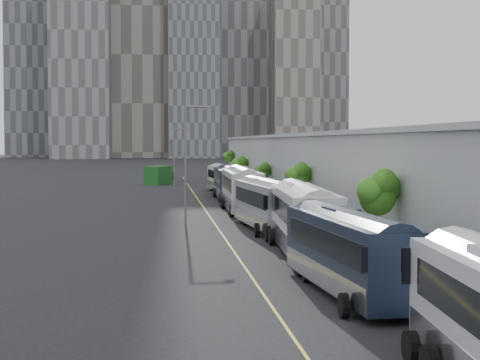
{
  "coord_description": "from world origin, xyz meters",
  "views": [
    {
      "loc": [
        -5.81,
        -10.82,
        6.34
      ],
      "look_at": [
        1.33,
        59.4,
        3.0
      ],
      "focal_mm": 60.0,
      "sensor_mm": 36.0,
      "label": 1
    }
  ],
  "objects": [
    {
      "name": "tree_4",
      "position": [
        5.77,
        103.54,
        3.06
      ],
      "size": [
        2.05,
        2.05,
        4.1
      ],
      "color": "black",
      "rests_on": "ground"
    },
    {
      "name": "street_lamp_near",
      "position": [
        -3.56,
        51.55,
        5.29
      ],
      "size": [
        2.04,
        0.22,
        9.19
      ],
      "color": "#59595E",
      "rests_on": "ground"
    },
    {
      "name": "tree_2",
      "position": [
        5.89,
        55.86,
        3.4
      ],
      "size": [
        1.83,
        1.83,
        4.35
      ],
      "color": "black",
      "rests_on": "ground"
    },
    {
      "name": "bus_1",
      "position": [
        2.0,
        21.57,
        1.48
      ],
      "size": [
        3.25,
        12.17,
        3.52
      ],
      "rotation": [
        0.0,
        0.0,
        0.07
      ],
      "color": "black",
      "rests_on": "ground"
    },
    {
      "name": "tree_3",
      "position": [
        6.03,
        80.13,
        2.85
      ],
      "size": [
        1.53,
        1.53,
        3.65
      ],
      "color": "black",
      "rests_on": "ground"
    },
    {
      "name": "bus_2",
      "position": [
        2.42,
        34.3,
        1.66
      ],
      "size": [
        3.48,
        13.54,
        3.92
      ],
      "rotation": [
        0.0,
        0.0,
        -0.06
      ],
      "color": "silver",
      "rests_on": "ground"
    },
    {
      "name": "sidewalk",
      "position": [
        9.0,
        55.0,
        0.06
      ],
      "size": [
        10.0,
        170.0,
        0.12
      ],
      "primitive_type": "cube",
      "color": "gray",
      "rests_on": "ground"
    },
    {
      "name": "tree_1",
      "position": [
        5.81,
        30.87,
        3.65
      ],
      "size": [
        1.98,
        1.98,
        4.67
      ],
      "color": "black",
      "rests_on": "ground"
    },
    {
      "name": "bus_4",
      "position": [
        1.69,
        61.54,
        1.71
      ],
      "size": [
        3.07,
        13.88,
        4.04
      ],
      "rotation": [
        0.0,
        0.0,
        -0.02
      ],
      "color": "#ACAFB7",
      "rests_on": "ground"
    },
    {
      "name": "suv",
      "position": [
        -4.86,
        123.44,
        0.85
      ],
      "size": [
        3.6,
        6.41,
        1.69
      ],
      "primitive_type": "imported",
      "rotation": [
        0.0,
        0.0,
        -0.14
      ],
      "color": "black",
      "rests_on": "ground"
    },
    {
      "name": "street_lamp_far",
      "position": [
        -3.57,
        95.41,
        4.79
      ],
      "size": [
        2.04,
        0.22,
        8.23
      ],
      "color": "#59595E",
      "rests_on": "ground"
    },
    {
      "name": "tree_5",
      "position": [
        6.02,
        124.5,
        3.79
      ],
      "size": [
        1.56,
        1.56,
        4.63
      ],
      "color": "black",
      "rests_on": "ground"
    },
    {
      "name": "bus_5",
      "position": [
        1.87,
        77.45,
        1.56
      ],
      "size": [
        2.83,
        12.69,
        3.7
      ],
      "rotation": [
        0.0,
        0.0,
        -0.01
      ],
      "color": "black",
      "rests_on": "ground"
    },
    {
      "name": "lane_line",
      "position": [
        -1.5,
        55.0,
        0.01
      ],
      "size": [
        0.12,
        160.0,
        0.02
      ],
      "primitive_type": "cube",
      "color": "gold",
      "rests_on": "ground"
    },
    {
      "name": "bus_3",
      "position": [
        1.93,
        46.4,
        1.54
      ],
      "size": [
        3.49,
        12.64,
        3.65
      ],
      "rotation": [
        0.0,
        0.0,
        0.08
      ],
      "color": "gray",
      "rests_on": "ground"
    },
    {
      "name": "depot",
      "position": [
        12.99,
        55.0,
        3.51
      ],
      "size": [
        12.45,
        160.4,
        7.2
      ],
      "color": "gray",
      "rests_on": "ground"
    },
    {
      "name": "shipping_container",
      "position": [
        -5.86,
        108.79,
        1.39
      ],
      "size": [
        4.31,
        5.94,
        2.78
      ],
      "primitive_type": "cube",
      "rotation": [
        0.0,
        0.0,
        -0.41
      ],
      "color": "#154619",
      "rests_on": "ground"
    },
    {
      "name": "skyline",
      "position": [
        -2.9,
        324.16,
        50.85
      ],
      "size": [
        145.0,
        64.0,
        120.0
      ],
      "color": "slate",
      "rests_on": "ground"
    },
    {
      "name": "bus_6",
      "position": [
        2.23,
        89.79,
        1.48
      ],
      "size": [
        3.15,
        12.15,
        3.52
      ],
      "rotation": [
        0.0,
        0.0,
        0.06
      ],
      "color": "silver",
      "rests_on": "ground"
    }
  ]
}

